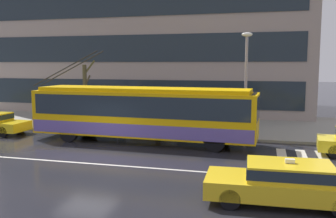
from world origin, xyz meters
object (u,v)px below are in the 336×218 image
(pedestrian_at_shelter, at_px, (209,103))
(taxi_oncoming_far, at_px, (285,181))
(trolleybus, at_px, (143,112))
(pedestrian_approaching_curb, at_px, (159,104))
(bus_shelter, at_px, (148,98))
(street_tree_bare, at_px, (85,91))
(street_lamp, at_px, (246,74))

(pedestrian_at_shelter, bearing_deg, taxi_oncoming_far, -71.05)
(trolleybus, bearing_deg, pedestrian_approaching_curb, 90.79)
(bus_shelter, xyz_separation_m, street_tree_bare, (-5.22, 1.83, 0.22))
(street_lamp, height_order, street_tree_bare, street_lamp)
(bus_shelter, distance_m, pedestrian_at_shelter, 3.90)
(pedestrian_at_shelter, xyz_separation_m, street_lamp, (2.32, -1.92, 1.89))
(pedestrian_approaching_curb, height_order, street_tree_bare, street_tree_bare)
(bus_shelter, distance_m, street_tree_bare, 5.54)
(pedestrian_at_shelter, bearing_deg, pedestrian_approaching_curb, -161.89)
(pedestrian_at_shelter, bearing_deg, trolleybus, -123.88)
(pedestrian_at_shelter, relative_size, street_tree_bare, 0.46)
(bus_shelter, relative_size, pedestrian_approaching_curb, 1.90)
(street_lamp, bearing_deg, taxi_oncoming_far, -80.06)
(pedestrian_approaching_curb, bearing_deg, taxi_oncoming_far, -56.88)
(bus_shelter, relative_size, street_tree_bare, 0.84)
(trolleybus, height_order, street_tree_bare, trolleybus)
(trolleybus, xyz_separation_m, bus_shelter, (-0.73, 3.19, 0.49))
(bus_shelter, xyz_separation_m, street_lamp, (6.01, -0.70, 1.52))
(bus_shelter, height_order, street_tree_bare, street_tree_bare)
(pedestrian_at_shelter, bearing_deg, street_tree_bare, 176.04)
(pedestrian_approaching_curb, bearing_deg, street_lamp, -9.95)
(taxi_oncoming_far, height_order, street_lamp, street_lamp)
(taxi_oncoming_far, height_order, pedestrian_approaching_curb, pedestrian_approaching_curb)
(trolleybus, bearing_deg, bus_shelter, 102.92)
(trolleybus, distance_m, bus_shelter, 3.31)
(trolleybus, distance_m, street_tree_bare, 7.82)
(trolleybus, bearing_deg, street_tree_bare, 139.87)
(pedestrian_at_shelter, xyz_separation_m, pedestrian_approaching_curb, (-3.01, -0.98, -0.06))
(taxi_oncoming_far, xyz_separation_m, street_tree_bare, (-12.97, 12.42, 1.63))
(bus_shelter, bearing_deg, trolleybus, -77.08)
(taxi_oncoming_far, relative_size, bus_shelter, 1.29)
(pedestrian_at_shelter, relative_size, pedestrian_approaching_curb, 1.04)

